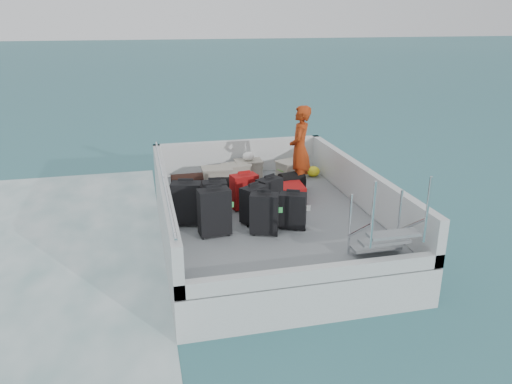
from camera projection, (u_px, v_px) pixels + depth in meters
ground at (267, 245)px, 8.82m from camera, size 160.00×160.00×0.00m
ferry_hull at (267, 229)px, 8.72m from camera, size 3.60×5.00×0.60m
deck at (267, 213)px, 8.62m from camera, size 3.30×4.70×0.02m
deck_fittings at (293, 197)px, 8.27m from camera, size 3.60×5.00×0.90m
suitcase_0 at (214, 213)px, 7.60m from camera, size 0.51×0.32×0.74m
suitcase_1 at (187, 204)px, 8.01m from camera, size 0.53×0.38×0.71m
suitcase_2 at (215, 198)px, 8.43m from camera, size 0.42×0.28×0.59m
suitcase_3 at (264, 214)px, 7.66m from camera, size 0.49×0.38×0.65m
suitcase_4 at (254, 205)px, 8.10m from camera, size 0.48×0.43×0.62m
suitcase_5 at (244, 192)px, 8.68m from camera, size 0.49×0.35×0.62m
suitcase_6 at (293, 211)px, 7.88m from camera, size 0.48×0.39×0.58m
suitcase_7 at (269, 195)px, 8.53m from camera, size 0.50×0.43×0.61m
suitcase_8 at (282, 193)px, 9.06m from camera, size 0.81×0.56×0.31m
duffel_0 at (188, 187)px, 9.39m from camera, size 0.60×0.31×0.32m
duffel_1 at (230, 191)px, 9.18m from camera, size 0.58×0.41×0.32m
duffel_2 at (291, 185)px, 9.49m from camera, size 0.54×0.41×0.32m
crate_0 at (217, 177)px, 9.93m from camera, size 0.57×0.40×0.34m
crate_1 at (237, 173)px, 10.25m from camera, size 0.57×0.45×0.31m
crate_2 at (248, 169)px, 10.48m from camera, size 0.54×0.38×0.32m
crate_3 at (292, 170)px, 10.40m from camera, size 0.65×0.56×0.33m
yellow_bag at (313, 171)px, 10.49m from camera, size 0.28×0.26×0.22m
white_bag at (248, 158)px, 10.40m from camera, size 0.24×0.24×0.18m
passenger at (300, 149)px, 9.41m from camera, size 0.62×0.72×1.65m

